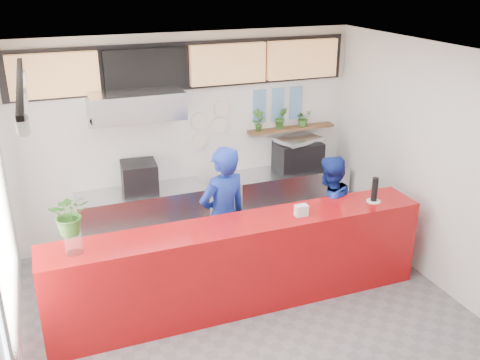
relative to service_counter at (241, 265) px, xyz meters
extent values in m
plane|color=slate|center=(0.00, -0.40, -0.55)|extent=(5.00, 5.00, 0.00)
plane|color=silver|center=(0.00, -0.40, 2.45)|extent=(5.00, 5.00, 0.00)
plane|color=white|center=(0.00, 2.10, 0.95)|extent=(5.00, 0.00, 5.00)
plane|color=white|center=(2.50, -0.40, 0.95)|extent=(0.00, 5.00, 5.00)
cube|color=#A80C0E|center=(0.00, 0.00, 0.00)|extent=(4.50, 0.60, 1.10)
cube|color=beige|center=(0.00, 2.09, 2.05)|extent=(5.00, 0.02, 0.80)
cube|color=#B2B5BA|center=(-0.80, 1.80, -0.10)|extent=(1.80, 0.60, 0.90)
cube|color=black|center=(-0.81, 1.80, 0.56)|extent=(0.50, 0.50, 0.42)
cube|color=#B2B5BA|center=(-0.80, 1.75, 1.60)|extent=(1.20, 0.70, 0.35)
cube|color=#B2B5BA|center=(-0.80, 1.75, 1.40)|extent=(1.20, 0.69, 0.31)
cube|color=#B2B5BA|center=(1.50, 1.80, -0.10)|extent=(1.80, 0.60, 0.90)
cube|color=black|center=(1.63, 1.80, 0.57)|extent=(0.69, 0.51, 0.44)
cube|color=#AFB2B6|center=(1.63, 1.80, 0.83)|extent=(0.74, 0.60, 0.06)
cube|color=brown|center=(1.60, 2.00, 0.95)|extent=(1.40, 0.18, 0.04)
cube|color=tan|center=(-1.75, 1.98, 2.00)|extent=(1.10, 0.10, 0.55)
cube|color=black|center=(-0.59, 1.98, 2.00)|extent=(1.10, 0.10, 0.55)
cube|color=tan|center=(0.57, 1.98, 2.00)|extent=(1.10, 0.10, 0.55)
cube|color=tan|center=(1.73, 1.98, 2.00)|extent=(1.10, 0.10, 0.55)
cube|color=black|center=(0.00, 2.06, 2.00)|extent=(4.80, 0.04, 0.65)
cube|color=#B2B5BA|center=(-2.45, -0.10, 1.15)|extent=(0.03, 2.30, 2.00)
cube|color=black|center=(-2.10, -0.40, 2.39)|extent=(0.05, 2.40, 0.04)
cylinder|color=silver|center=(0.15, 2.07, 1.20)|extent=(0.24, 0.03, 0.24)
cylinder|color=silver|center=(0.45, 2.07, 1.10)|extent=(0.24, 0.03, 0.24)
cylinder|color=silver|center=(0.15, 2.07, 0.90)|extent=(0.24, 0.03, 0.24)
cylinder|color=silver|center=(0.50, 2.07, 1.35)|extent=(0.24, 0.03, 0.24)
cube|color=#598CBF|center=(1.10, 2.08, 1.45)|extent=(0.20, 0.02, 0.25)
cube|color=#598CBF|center=(1.40, 2.08, 1.45)|extent=(0.20, 0.02, 0.25)
cube|color=#598CBF|center=(1.70, 2.08, 1.45)|extent=(0.20, 0.02, 0.25)
cube|color=#598CBF|center=(1.10, 2.08, 1.20)|extent=(0.20, 0.02, 0.25)
cube|color=#598CBF|center=(1.40, 2.08, 1.20)|extent=(0.20, 0.02, 0.25)
cube|color=#598CBF|center=(1.70, 2.08, 1.20)|extent=(0.20, 0.02, 0.25)
imported|color=navy|center=(-0.03, 0.54, 0.38)|extent=(0.77, 0.61, 1.85)
imported|color=navy|center=(1.41, 0.46, 0.23)|extent=(0.89, 0.76, 1.57)
imported|color=#326423|center=(1.05, 2.00, 1.14)|extent=(0.19, 0.13, 0.34)
imported|color=#326423|center=(1.42, 2.00, 1.14)|extent=(0.21, 0.18, 0.33)
imported|color=#326423|center=(1.80, 2.00, 1.10)|extent=(0.27, 0.25, 0.26)
cylinder|color=silver|center=(-1.84, -0.02, 0.66)|extent=(0.20, 0.20, 0.22)
imported|color=#326423|center=(-1.84, -0.02, 0.99)|extent=(0.41, 0.36, 0.44)
cube|color=white|center=(0.73, -0.08, 0.62)|extent=(0.15, 0.10, 0.13)
cylinder|color=white|center=(1.75, -0.04, 0.56)|extent=(0.23, 0.23, 0.01)
cylinder|color=black|center=(1.75, -0.04, 0.72)|extent=(0.10, 0.10, 0.30)
camera|label=1|loc=(-1.98, -5.10, 3.28)|focal=40.00mm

